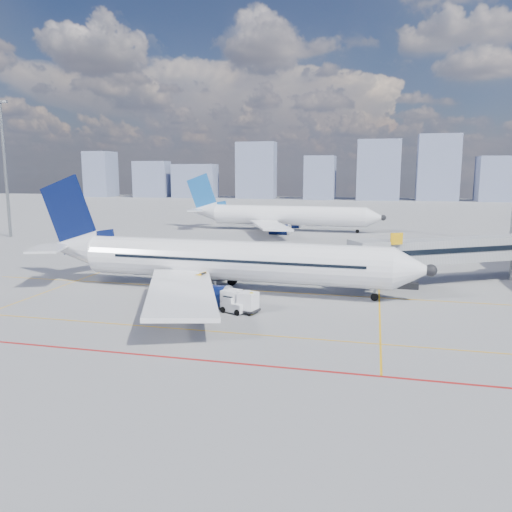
{
  "coord_description": "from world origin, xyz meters",
  "views": [
    {
      "loc": [
        13.2,
        -41.95,
        12.4
      ],
      "look_at": [
        1.68,
        6.5,
        4.0
      ],
      "focal_mm": 35.0,
      "sensor_mm": 36.0,
      "label": 1
    }
  ],
  "objects_px": {
    "second_aircraft": "(280,216)",
    "cargo_dolly": "(240,301)",
    "baggage_tug": "(233,305)",
    "ramp_worker": "(252,303)",
    "belt_loader": "(172,287)",
    "main_aircraft": "(217,260)"
  },
  "relations": [
    {
      "from": "main_aircraft",
      "to": "second_aircraft",
      "type": "relative_size",
      "value": 1.0
    },
    {
      "from": "cargo_dolly",
      "to": "main_aircraft",
      "type": "bearing_deg",
      "value": 137.92
    },
    {
      "from": "belt_loader",
      "to": "baggage_tug",
      "type": "bearing_deg",
      "value": -25.35
    },
    {
      "from": "baggage_tug",
      "to": "belt_loader",
      "type": "height_order",
      "value": "belt_loader"
    },
    {
      "from": "belt_loader",
      "to": "ramp_worker",
      "type": "distance_m",
      "value": 11.29
    },
    {
      "from": "baggage_tug",
      "to": "cargo_dolly",
      "type": "xyz_separation_m",
      "value": [
        0.53,
        0.31,
        0.32
      ]
    },
    {
      "from": "main_aircraft",
      "to": "baggage_tug",
      "type": "bearing_deg",
      "value": -60.36
    },
    {
      "from": "baggage_tug",
      "to": "ramp_worker",
      "type": "distance_m",
      "value": 1.8
    },
    {
      "from": "main_aircraft",
      "to": "cargo_dolly",
      "type": "distance_m",
      "value": 9.04
    },
    {
      "from": "baggage_tug",
      "to": "belt_loader",
      "type": "relative_size",
      "value": 0.4
    },
    {
      "from": "baggage_tug",
      "to": "belt_loader",
      "type": "bearing_deg",
      "value": 169.58
    },
    {
      "from": "main_aircraft",
      "to": "ramp_worker",
      "type": "xyz_separation_m",
      "value": [
        5.8,
        -7.91,
        -2.21
      ]
    },
    {
      "from": "main_aircraft",
      "to": "baggage_tug",
      "type": "distance_m",
      "value": 9.13
    },
    {
      "from": "belt_loader",
      "to": "second_aircraft",
      "type": "bearing_deg",
      "value": 97.91
    },
    {
      "from": "baggage_tug",
      "to": "belt_loader",
      "type": "xyz_separation_m",
      "value": [
        -8.08,
        5.39,
        -0.09
      ]
    },
    {
      "from": "second_aircraft",
      "to": "main_aircraft",
      "type": "bearing_deg",
      "value": -83.87
    },
    {
      "from": "baggage_tug",
      "to": "ramp_worker",
      "type": "xyz_separation_m",
      "value": [
        1.78,
        -0.1,
        0.27
      ]
    },
    {
      "from": "second_aircraft",
      "to": "cargo_dolly",
      "type": "distance_m",
      "value": 63.35
    },
    {
      "from": "main_aircraft",
      "to": "second_aircraft",
      "type": "distance_m",
      "value": 55.4
    },
    {
      "from": "ramp_worker",
      "to": "second_aircraft",
      "type": "bearing_deg",
      "value": 7.66
    },
    {
      "from": "second_aircraft",
      "to": "baggage_tug",
      "type": "xyz_separation_m",
      "value": [
        7.64,
        -63.09,
        -2.48
      ]
    },
    {
      "from": "belt_loader",
      "to": "main_aircraft",
      "type": "bearing_deg",
      "value": 39.16
    }
  ]
}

